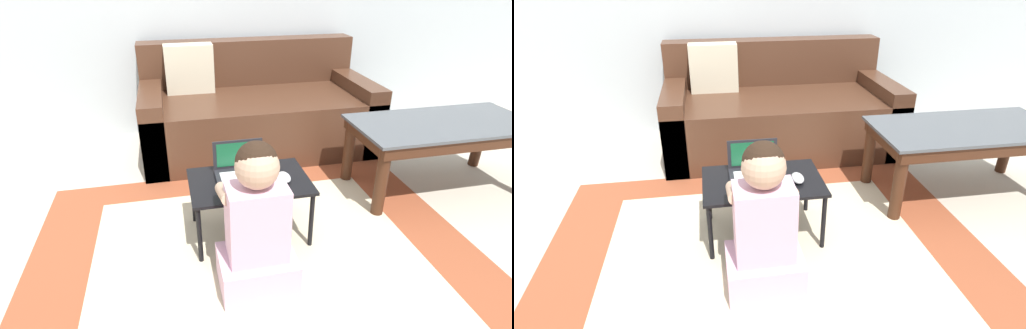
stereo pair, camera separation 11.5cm
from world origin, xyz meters
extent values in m
plane|color=beige|center=(0.00, 0.00, 0.00)|extent=(16.00, 16.00, 0.00)
cube|color=#9E4C2D|center=(-0.09, -0.06, 0.00)|extent=(2.25, 1.82, 0.01)
cube|color=beige|center=(-0.09, -0.06, 0.01)|extent=(1.62, 1.31, 0.00)
cube|color=#4C2D1E|center=(0.21, 1.27, 0.21)|extent=(1.73, 0.90, 0.43)
cube|color=#4C2D1E|center=(0.21, 1.62, 0.61)|extent=(1.73, 0.20, 0.35)
cube|color=#4C2D1E|center=(-0.58, 1.27, 0.26)|extent=(0.16, 0.90, 0.53)
cube|color=#4C2D1E|center=(0.99, 1.27, 0.26)|extent=(0.16, 0.90, 0.53)
cube|color=beige|center=(-0.28, 1.45, 0.61)|extent=(0.36, 0.14, 0.36)
cube|color=#4C5156|center=(1.18, 0.37, 0.45)|extent=(1.11, 0.54, 0.02)
cube|color=#422314|center=(1.18, 0.37, 0.40)|extent=(1.07, 0.52, 0.07)
cylinder|color=#422314|center=(0.67, 0.16, 0.22)|extent=(0.07, 0.07, 0.44)
cylinder|color=#422314|center=(0.67, 0.59, 0.22)|extent=(0.07, 0.07, 0.44)
cylinder|color=#422314|center=(1.68, 0.59, 0.22)|extent=(0.07, 0.07, 0.44)
cube|color=black|center=(-0.09, 0.14, 0.32)|extent=(0.61, 0.40, 0.02)
cylinder|color=black|center=(-0.37, -0.04, 0.16)|extent=(0.02, 0.02, 0.32)
cylinder|color=black|center=(0.19, -0.04, 0.16)|extent=(0.02, 0.02, 0.32)
cylinder|color=black|center=(-0.37, 0.31, 0.16)|extent=(0.02, 0.02, 0.32)
cylinder|color=black|center=(0.19, 0.31, 0.16)|extent=(0.02, 0.02, 0.32)
cube|color=#232328|center=(-0.13, 0.18, 0.34)|extent=(0.26, 0.17, 0.02)
cube|color=silver|center=(-0.13, 0.16, 0.35)|extent=(0.21, 0.10, 0.00)
cube|color=#232328|center=(-0.13, 0.26, 0.43)|extent=(0.26, 0.01, 0.16)
cube|color=#196038|center=(-0.13, 0.25, 0.43)|extent=(0.23, 0.00, 0.13)
ellipsoid|color=silver|center=(0.08, 0.10, 0.35)|extent=(0.06, 0.11, 0.03)
cube|color=#E5B2CC|center=(-0.14, -0.26, 0.09)|extent=(0.34, 0.27, 0.18)
cube|color=#E5B2CC|center=(-0.14, -0.26, 0.35)|extent=(0.25, 0.17, 0.35)
sphere|color=tan|center=(-0.14, -0.26, 0.61)|extent=(0.18, 0.18, 0.18)
sphere|color=black|center=(-0.14, -0.25, 0.63)|extent=(0.17, 0.17, 0.17)
cylinder|color=tan|center=(-0.26, -0.14, 0.44)|extent=(0.06, 0.24, 0.13)
cylinder|color=tan|center=(-0.03, -0.14, 0.44)|extent=(0.06, 0.24, 0.13)
camera|label=1|loc=(-0.45, -1.60, 1.32)|focal=28.00mm
camera|label=2|loc=(-0.34, -1.62, 1.32)|focal=28.00mm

